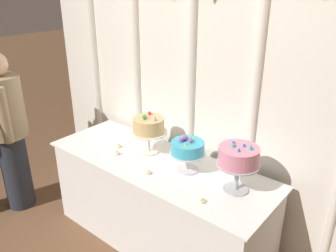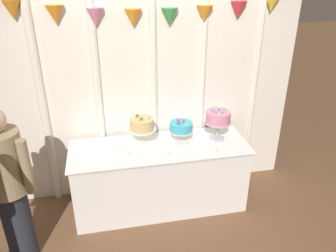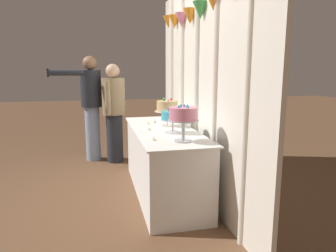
{
  "view_description": "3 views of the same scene",
  "coord_description": "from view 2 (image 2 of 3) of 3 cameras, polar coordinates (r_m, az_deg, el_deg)",
  "views": [
    {
      "loc": [
        1.56,
        -1.66,
        2.09
      ],
      "look_at": [
        0.04,
        0.19,
        1.06
      ],
      "focal_mm": 36.76,
      "sensor_mm": 36.0,
      "label": 1
    },
    {
      "loc": [
        -0.53,
        -2.93,
        2.51
      ],
      "look_at": [
        0.11,
        0.21,
        0.95
      ],
      "focal_mm": 35.47,
      "sensor_mm": 36.0,
      "label": 2
    },
    {
      "loc": [
        3.33,
        -0.61,
        1.42
      ],
      "look_at": [
        0.07,
        0.14,
        0.81
      ],
      "focal_mm": 32.38,
      "sensor_mm": 36.0,
      "label": 3
    }
  ],
  "objects": [
    {
      "name": "cake_display_rightmost",
      "position": [
        3.62,
        8.62,
        1.33
      ],
      "size": [
        0.29,
        0.29,
        0.36
      ],
      "color": "#B2B2B7",
      "rests_on": "cake_table"
    },
    {
      "name": "cake_display_leftmost",
      "position": [
        3.49,
        -4.5,
        0.17
      ],
      "size": [
        0.3,
        0.3,
        0.35
      ],
      "color": "silver",
      "rests_on": "cake_table"
    },
    {
      "name": "tealight_far_left",
      "position": [
        3.48,
        -8.3,
        -4.14
      ],
      "size": [
        0.04,
        0.04,
        0.04
      ],
      "color": "beige",
      "rests_on": "cake_table"
    },
    {
      "name": "draped_curtain",
      "position": [
        3.67,
        -3.44,
        7.09
      ],
      "size": [
        3.3,
        0.17,
        2.5
      ],
      "color": "white",
      "rests_on": "ground_plane"
    },
    {
      "name": "cake_table",
      "position": [
        3.74,
        -1.41,
        -8.66
      ],
      "size": [
        1.9,
        0.68,
        0.77
      ],
      "color": "white",
      "rests_on": "ground_plane"
    },
    {
      "name": "guest_man_pink_jacket",
      "position": [
        3.18,
        -25.78,
        -8.96
      ],
      "size": [
        0.48,
        0.47,
        1.53
      ],
      "color": "#282D38",
      "rests_on": "ground_plane"
    },
    {
      "name": "tealight_near_right",
      "position": [
        3.4,
        0.05,
        -4.69
      ],
      "size": [
        0.04,
        0.04,
        0.03
      ],
      "color": "beige",
      "rests_on": "cake_table"
    },
    {
      "name": "ground_plane",
      "position": [
        3.89,
        -1.07,
        -14.15
      ],
      "size": [
        24.0,
        24.0,
        0.0
      ],
      "primitive_type": "plane",
      "color": "brown"
    },
    {
      "name": "tealight_near_left",
      "position": [
        3.4,
        -6.76,
        -4.82
      ],
      "size": [
        0.04,
        0.04,
        0.04
      ],
      "color": "beige",
      "rests_on": "cake_table"
    },
    {
      "name": "tealight_far_right",
      "position": [
        3.48,
        8.31,
        -4.11
      ],
      "size": [
        0.04,
        0.04,
        0.03
      ],
      "color": "beige",
      "rests_on": "cake_table"
    },
    {
      "name": "cake_display_center",
      "position": [
        3.54,
        2.26,
        -0.26
      ],
      "size": [
        0.26,
        0.26,
        0.28
      ],
      "color": "silver",
      "rests_on": "cake_table"
    }
  ]
}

